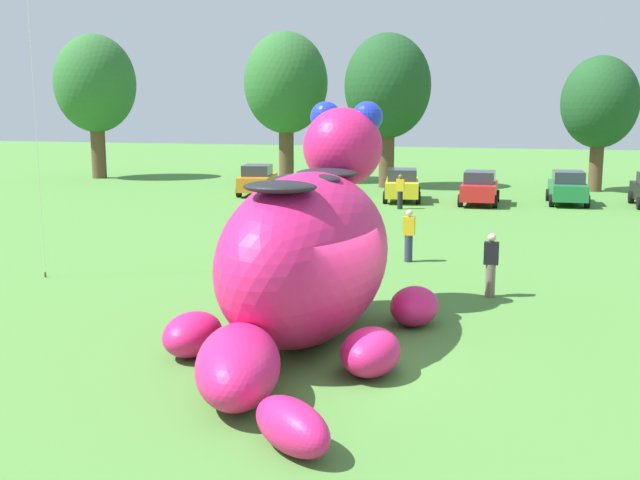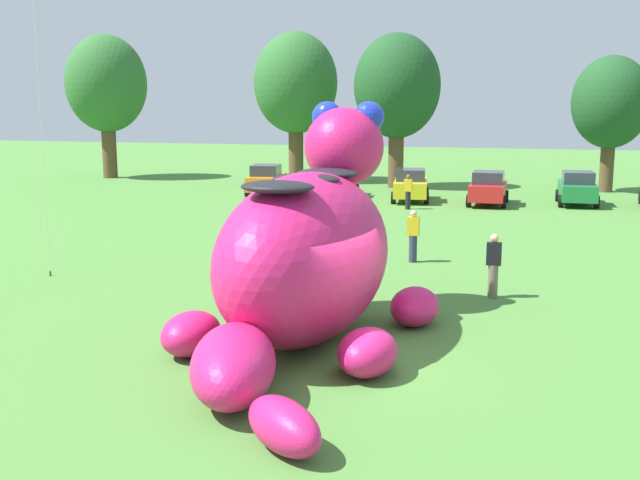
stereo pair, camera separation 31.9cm
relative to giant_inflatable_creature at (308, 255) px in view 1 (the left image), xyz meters
The scene contains 15 objects.
ground_plane 2.54m from the giant_inflatable_creature, 40.60° to the right, with size 160.00×160.00×0.00m, color #4C8438.
giant_inflatable_creature is the anchor object (origin of this frame).
car_orange 27.54m from the giant_inflatable_creature, 112.96° to the left, with size 2.51×4.35×1.72m.
car_blue 26.14m from the giant_inflatable_creature, 104.42° to the left, with size 2.23×4.24×1.72m.
car_yellow 24.96m from the giant_inflatable_creature, 95.34° to the left, with size 2.44×4.32×1.72m.
car_red 24.58m from the giant_inflatable_creature, 85.89° to the left, with size 2.00×4.13×1.72m.
car_green 26.55m from the giant_inflatable_creature, 76.64° to the left, with size 2.12×4.19×1.72m.
tree_far_left 40.84m from the giant_inflatable_creature, 128.19° to the left, with size 5.57×5.57×9.88m.
tree_left 35.70m from the giant_inflatable_creature, 109.32° to the left, with size 5.55×5.55×9.84m.
tree_mid_left 32.08m from the giant_inflatable_creature, 98.12° to the left, with size 5.29×5.29×9.40m.
tree_centre_left 33.74m from the giant_inflatable_creature, 76.41° to the left, with size 4.45×4.45×7.90m.
spectator_near_inflatable 6.19m from the giant_inflatable_creature, 109.09° to the left, with size 0.38×0.26×1.71m.
spectator_mid_field 8.99m from the giant_inflatable_creature, 85.45° to the left, with size 0.38×0.26×1.71m.
spectator_by_cars 6.16m from the giant_inflatable_creature, 54.03° to the left, with size 0.38×0.26×1.71m.
spectator_wandering 21.68m from the giant_inflatable_creature, 94.89° to the left, with size 0.38×0.26×1.71m.
Camera 1 is at (3.39, -14.18, 5.01)m, focal length 42.78 mm.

